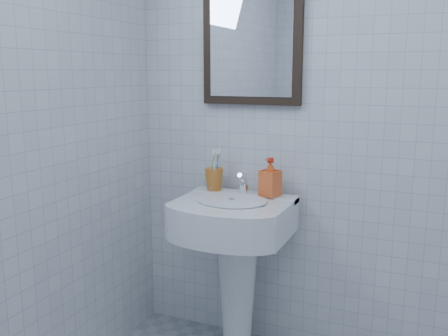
% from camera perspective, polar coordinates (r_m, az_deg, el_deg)
% --- Properties ---
extents(wall_back, '(2.20, 0.02, 2.50)m').
position_cam_1_polar(wall_back, '(2.37, 14.67, 7.00)').
color(wall_back, silver).
rests_on(wall_back, ground).
extents(washbasin, '(0.53, 0.39, 0.82)m').
position_cam_1_polar(washbasin, '(2.44, 1.34, -9.43)').
color(washbasin, silver).
rests_on(washbasin, ground).
extents(faucet, '(0.05, 0.10, 0.11)m').
position_cam_1_polar(faucet, '(2.44, 2.21, -1.95)').
color(faucet, silver).
rests_on(faucet, washbasin).
extents(toothbrush_cup, '(0.10, 0.10, 0.11)m').
position_cam_1_polar(toothbrush_cup, '(2.52, -1.14, -1.29)').
color(toothbrush_cup, '#B56220').
rests_on(toothbrush_cup, washbasin).
extents(soap_dispenser, '(0.10, 0.11, 0.19)m').
position_cam_1_polar(soap_dispenser, '(2.40, 5.30, -1.04)').
color(soap_dispenser, red).
rests_on(soap_dispenser, washbasin).
extents(wall_mirror, '(0.50, 0.04, 0.62)m').
position_cam_1_polar(wall_mirror, '(2.48, 3.18, 14.42)').
color(wall_mirror, black).
rests_on(wall_mirror, wall_back).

